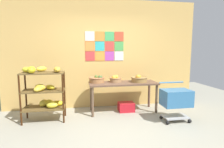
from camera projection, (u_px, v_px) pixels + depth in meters
The scene contains 9 objects.
ground at pixel (115, 136), 3.30m from camera, with size 9.54×9.54×0.00m, color gray.
back_wall_with_art at pixel (103, 54), 4.87m from camera, with size 5.12×0.07×2.83m.
banana_shelf_unit at pixel (44, 90), 3.94m from camera, with size 0.87×0.57×1.20m.
display_table at pixel (123, 86), 4.52m from camera, with size 1.67×0.61×0.74m.
fruit_basket_back_left at pixel (115, 79), 4.56m from camera, with size 0.30×0.30×0.18m.
fruit_basket_left at pixel (97, 79), 4.50m from camera, with size 0.39×0.39×0.18m.
fruit_basket_right at pixel (139, 79), 4.56m from camera, with size 0.41×0.41×0.19m.
produce_crate_under_table at pixel (126, 107), 4.62m from camera, with size 0.39×0.30×0.22m, color red.
shopping_cart at pixel (176, 99), 3.93m from camera, with size 0.60×0.45×0.82m.
Camera 1 is at (-0.60, -3.06, 1.54)m, focal length 29.47 mm.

